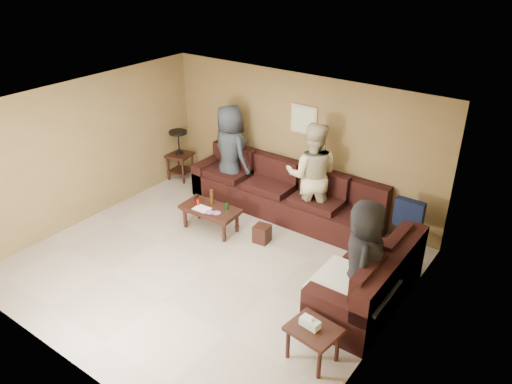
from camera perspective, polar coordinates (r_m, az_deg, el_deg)
room at (r=7.04m, az=-5.73°, el=2.78°), size 5.60×5.50×2.50m
sectional_sofa at (r=8.33m, az=5.86°, el=-3.47°), size 4.65×2.90×0.97m
coffee_table at (r=8.58m, az=-5.24°, el=-2.13°), size 1.05×0.56×0.71m
end_table_left at (r=10.43m, az=-8.73°, el=4.30°), size 0.53×0.53×1.05m
side_table_right at (r=6.12m, az=6.51°, el=-15.64°), size 0.63×0.54×0.63m
waste_bin at (r=8.32m, az=0.69°, el=-4.77°), size 0.27×0.27×0.30m
wall_art at (r=8.84m, az=5.49°, el=8.23°), size 0.52×0.04×0.52m
person_left at (r=9.46m, az=-2.96°, el=4.55°), size 1.02×0.81×1.84m
person_middle at (r=8.51m, az=6.42°, el=1.91°), size 1.13×1.03×1.89m
person_right at (r=6.61m, az=12.13°, el=-7.62°), size 0.82×0.97×1.69m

